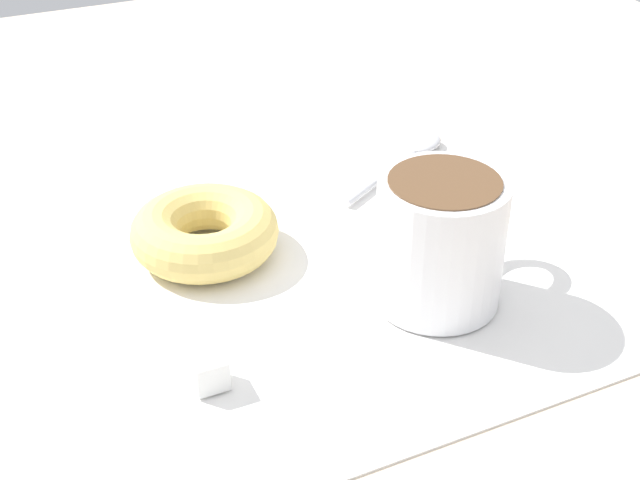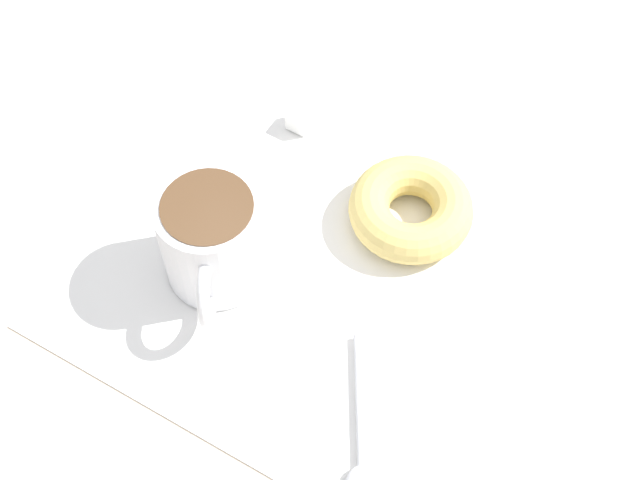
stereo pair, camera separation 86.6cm
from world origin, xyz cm
name	(u,v)px [view 1 (the left image)]	position (x,y,z in cm)	size (l,w,h in cm)	color
ground_plane	(289,276)	(0.00, 0.00, -1.00)	(120.00, 120.00, 2.00)	beige
napkin	(320,267)	(-1.43, -1.66, 0.15)	(34.72, 34.72, 0.30)	white
coffee_cup	(442,238)	(-7.61, -7.03, 4.67)	(7.95, 10.49, 8.46)	white
donut	(205,232)	(3.20, 4.79, 1.95)	(10.03, 10.03, 3.30)	#E5C66B
spoon	(413,152)	(9.81, -15.03, 0.70)	(8.26, 12.38, 0.90)	silver
sugar_cube	(209,371)	(-9.64, 8.76, 1.24)	(1.88, 1.88, 1.88)	white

